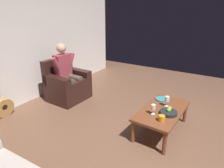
{
  "coord_description": "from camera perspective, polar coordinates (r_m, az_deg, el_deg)",
  "views": [
    {
      "loc": [
        2.56,
        0.48,
        1.93
      ],
      "look_at": [
        -0.37,
        -1.34,
        0.6
      ],
      "focal_mm": 31.47,
      "sensor_mm": 36.0,
      "label": 1
    }
  ],
  "objects": [
    {
      "name": "guitar",
      "position": [
        4.24,
        -29.11,
        -5.49
      ],
      "size": [
        0.37,
        0.21,
        1.04
      ],
      "color": "#B68649",
      "rests_on": "ground"
    },
    {
      "name": "wall_back",
      "position": [
        4.52,
        -23.8,
        12.55
      ],
      "size": [
        5.82,
        0.06,
        2.79
      ],
      "primitive_type": "cube",
      "color": "silver",
      "rests_on": "ground"
    },
    {
      "name": "armchair",
      "position": [
        4.5,
        -12.9,
        -0.34
      ],
      "size": [
        0.83,
        0.72,
        0.92
      ],
      "rotation": [
        0.0,
        0.0,
        -0.03
      ],
      "color": "black",
      "rests_on": "ground"
    },
    {
      "name": "coffee_table",
      "position": [
        3.33,
        14.38,
        -7.98
      ],
      "size": [
        1.16,
        0.64,
        0.4
      ],
      "rotation": [
        0.0,
        0.0,
        -0.04
      ],
      "color": "brown",
      "rests_on": "ground"
    },
    {
      "name": "candle_jar",
      "position": [
        2.96,
        14.22,
        -9.64
      ],
      "size": [
        0.09,
        0.09,
        0.09
      ],
      "primitive_type": "cylinder",
      "color": "orange",
      "rests_on": "coffee_table"
    },
    {
      "name": "decorative_dish",
      "position": [
        3.63,
        14.28,
        -4.27
      ],
      "size": [
        0.22,
        0.22,
        0.02
      ],
      "primitive_type": "cylinder",
      "color": "teal",
      "rests_on": "coffee_table"
    },
    {
      "name": "ground_plane",
      "position": [
        3.24,
        17.64,
        -16.65
      ],
      "size": [
        7.62,
        7.62,
        0.0
      ],
      "primitive_type": "plane",
      "color": "brown"
    },
    {
      "name": "person_seated",
      "position": [
        4.37,
        -13.0,
        3.74
      ],
      "size": [
        0.64,
        0.57,
        1.25
      ],
      "rotation": [
        0.0,
        0.0,
        -0.03
      ],
      "color": "#933941",
      "rests_on": "ground"
    },
    {
      "name": "wine_glass_near",
      "position": [
        3.38,
        15.67,
        -4.39
      ],
      "size": [
        0.08,
        0.08,
        0.17
      ],
      "color": "silver",
      "rests_on": "coffee_table"
    },
    {
      "name": "wine_glass_far",
      "position": [
        3.08,
        11.9,
        -6.78
      ],
      "size": [
        0.07,
        0.07,
        0.16
      ],
      "color": "silver",
      "rests_on": "coffee_table"
    },
    {
      "name": "fruit_bowl",
      "position": [
        3.18,
        16.1,
        -7.84
      ],
      "size": [
        0.26,
        0.26,
        0.11
      ],
      "color": "#222526",
      "rests_on": "coffee_table"
    }
  ]
}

